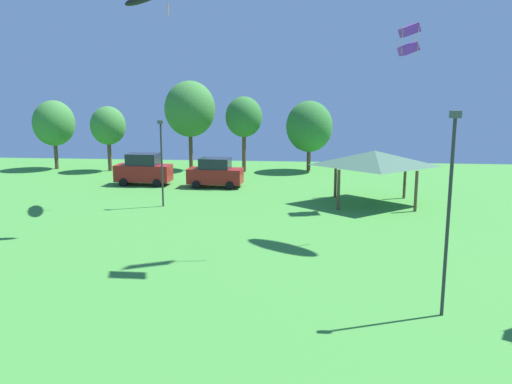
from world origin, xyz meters
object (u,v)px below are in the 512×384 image
(park_pavilion, at_px, (374,158))
(light_post_1, at_px, (449,205))
(treeline_tree_3, at_px, (244,117))
(treeline_tree_4, at_px, (309,127))
(treeline_tree_1, at_px, (108,126))
(parked_car_leftmost, at_px, (143,170))
(treeline_tree_0, at_px, (54,123))
(kite_flying_4, at_px, (409,40))
(light_post_0, at_px, (162,158))
(treeline_tree_2, at_px, (190,109))
(parked_car_second_from_left, at_px, (215,173))

(park_pavilion, height_order, light_post_1, light_post_1)
(light_post_1, bearing_deg, treeline_tree_3, 108.77)
(treeline_tree_4, bearing_deg, treeline_tree_1, -174.88)
(parked_car_leftmost, bearing_deg, treeline_tree_0, 147.11)
(kite_flying_4, distance_m, light_post_1, 18.66)
(light_post_0, height_order, treeline_tree_1, treeline_tree_1)
(park_pavilion, height_order, treeline_tree_3, treeline_tree_3)
(park_pavilion, xyz_separation_m, treeline_tree_1, (-22.87, 12.38, 1.12))
(parked_car_leftmost, bearing_deg, treeline_tree_1, 129.80)
(kite_flying_4, relative_size, park_pavilion, 0.32)
(treeline_tree_0, distance_m, treeline_tree_3, 18.14)
(parked_car_leftmost, relative_size, treeline_tree_0, 0.68)
(light_post_0, distance_m, treeline_tree_2, 16.15)
(parked_car_leftmost, relative_size, treeline_tree_3, 0.65)
(parked_car_leftmost, xyz_separation_m, treeline_tree_4, (13.17, 8.58, 2.90))
(treeline_tree_2, bearing_deg, park_pavilion, -41.64)
(parked_car_leftmost, height_order, park_pavilion, park_pavilion)
(light_post_0, relative_size, light_post_1, 0.81)
(parked_car_second_from_left, height_order, light_post_0, light_post_0)
(light_post_1, height_order, treeline_tree_3, light_post_1)
(light_post_0, relative_size, treeline_tree_3, 0.82)
(treeline_tree_0, bearing_deg, treeline_tree_2, 2.80)
(park_pavilion, distance_m, light_post_1, 18.21)
(parked_car_second_from_left, relative_size, treeline_tree_0, 0.66)
(parked_car_leftmost, relative_size, light_post_1, 0.63)
(parked_car_second_from_left, bearing_deg, park_pavilion, -20.18)
(light_post_0, xyz_separation_m, treeline_tree_1, (-9.01, 14.55, 0.98))
(light_post_0, height_order, treeline_tree_3, treeline_tree_3)
(parked_car_second_from_left, distance_m, treeline_tree_2, 10.57)
(parked_car_leftmost, height_order, parked_car_second_from_left, parked_car_leftmost)
(park_pavilion, xyz_separation_m, treeline_tree_4, (-4.34, 14.04, 1.06))
(treeline_tree_1, bearing_deg, light_post_0, -58.23)
(light_post_0, xyz_separation_m, treeline_tree_3, (3.57, 15.21, 1.80))
(treeline_tree_1, height_order, treeline_tree_4, treeline_tree_4)
(parked_car_second_from_left, bearing_deg, treeline_tree_1, 149.80)
(light_post_1, bearing_deg, treeline_tree_4, 98.23)
(kite_flying_4, relative_size, treeline_tree_4, 0.30)
(light_post_0, distance_m, treeline_tree_3, 15.72)
(light_post_0, bearing_deg, parked_car_second_from_left, 72.47)
(kite_flying_4, height_order, treeline_tree_0, kite_flying_4)
(treeline_tree_0, distance_m, treeline_tree_1, 5.60)
(treeline_tree_4, bearing_deg, treeline_tree_3, -170.48)
(parked_car_second_from_left, relative_size, treeline_tree_3, 0.63)
(treeline_tree_3, distance_m, treeline_tree_4, 6.10)
(treeline_tree_4, bearing_deg, kite_flying_4, -67.90)
(parked_car_leftmost, xyz_separation_m, light_post_0, (3.65, -7.62, 1.98))
(park_pavilion, distance_m, treeline_tree_3, 16.73)
(kite_flying_4, xyz_separation_m, park_pavilion, (-1.70, 0.83, -7.55))
(parked_car_second_from_left, distance_m, treeline_tree_1, 13.82)
(light_post_1, bearing_deg, treeline_tree_1, 127.18)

